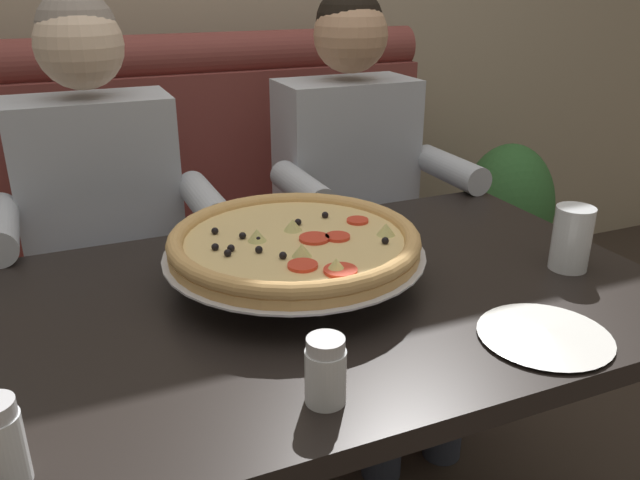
{
  "coord_description": "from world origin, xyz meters",
  "views": [
    {
      "loc": [
        -0.46,
        -1.0,
        1.3
      ],
      "look_at": [
        -0.01,
        0.05,
        0.83
      ],
      "focal_mm": 36.16,
      "sensor_mm": 36.0,
      "label": 1
    }
  ],
  "objects": [
    {
      "name": "booth_bench",
      "position": [
        0.0,
        0.88,
        0.4
      ],
      "size": [
        1.6,
        0.78,
        1.13
      ],
      "color": "brown",
      "rests_on": "ground_plane"
    },
    {
      "name": "diner_left",
      "position": [
        -0.36,
        0.61,
        0.71
      ],
      "size": [
        0.54,
        0.64,
        1.27
      ],
      "color": "#2D3342",
      "rests_on": "ground_plane"
    },
    {
      "name": "plate_near_left",
      "position": [
        0.25,
        -0.29,
        0.75
      ],
      "size": [
        0.22,
        0.22,
        0.02
      ],
      "color": "white",
      "rests_on": "dining_table"
    },
    {
      "name": "dining_table",
      "position": [
        0.0,
        0.0,
        0.65
      ],
      "size": [
        1.26,
        0.82,
        0.74
      ],
      "color": "black",
      "rests_on": "ground_plane"
    },
    {
      "name": "shaker_pepper_flakes",
      "position": [
        -0.57,
        -0.3,
        0.79
      ],
      "size": [
        0.06,
        0.06,
        0.11
      ],
      "color": "white",
      "rests_on": "dining_table"
    },
    {
      "name": "potted_plant",
      "position": [
        1.18,
        0.93,
        0.39
      ],
      "size": [
        0.36,
        0.36,
        0.7
      ],
      "color": "brown",
      "rests_on": "ground_plane"
    },
    {
      "name": "shaker_oregano",
      "position": [
        -0.16,
        -0.31,
        0.79
      ],
      "size": [
        0.06,
        0.06,
        0.1
      ],
      "color": "white",
      "rests_on": "dining_table"
    },
    {
      "name": "drinking_glass",
      "position": [
        0.48,
        -0.09,
        0.8
      ],
      "size": [
        0.08,
        0.08,
        0.13
      ],
      "color": "silver",
      "rests_on": "dining_table"
    },
    {
      "name": "pizza",
      "position": [
        -0.06,
        0.07,
        0.83
      ],
      "size": [
        0.5,
        0.5,
        0.12
      ],
      "color": "silver",
      "rests_on": "dining_table"
    },
    {
      "name": "diner_right",
      "position": [
        0.36,
        0.61,
        0.71
      ],
      "size": [
        0.54,
        0.64,
        1.27
      ],
      "color": "#2D3342",
      "rests_on": "ground_plane"
    }
  ]
}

